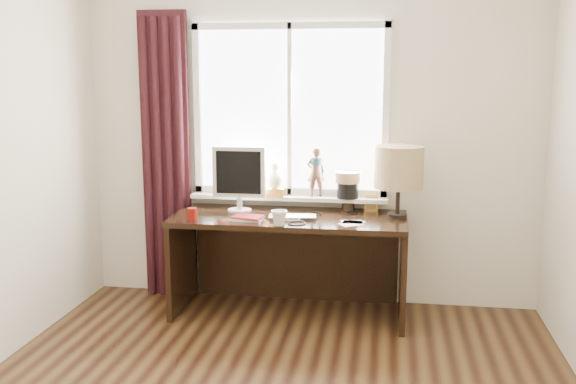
% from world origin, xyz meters
% --- Properties ---
extents(wall_back, '(3.50, 0.00, 2.60)m').
position_xyz_m(wall_back, '(0.00, 2.00, 1.30)').
color(wall_back, beige).
rests_on(wall_back, ground).
extents(wall_front, '(3.50, 0.00, 2.60)m').
position_xyz_m(wall_front, '(0.00, -2.00, 1.30)').
color(wall_front, beige).
rests_on(wall_front, ground).
extents(laptop, '(0.36, 0.26, 0.03)m').
position_xyz_m(laptop, '(-0.06, 1.54, 0.76)').
color(laptop, silver).
rests_on(laptop, desk).
extents(mug, '(0.15, 0.15, 0.11)m').
position_xyz_m(mug, '(-0.12, 1.33, 0.81)').
color(mug, white).
rests_on(mug, desk).
extents(red_cup, '(0.07, 0.07, 0.09)m').
position_xyz_m(red_cup, '(-0.76, 1.38, 0.79)').
color(red_cup, '#700C06').
rests_on(red_cup, desk).
extents(window, '(1.52, 0.23, 1.40)m').
position_xyz_m(window, '(-0.14, 1.95, 1.31)').
color(window, white).
rests_on(window, ground).
extents(curtain, '(0.38, 0.09, 2.25)m').
position_xyz_m(curtain, '(-1.13, 1.91, 1.12)').
color(curtain, black).
rests_on(curtain, floor).
extents(desk, '(1.70, 0.70, 0.75)m').
position_xyz_m(desk, '(-0.10, 1.73, 0.51)').
color(desk, '#311C10').
rests_on(desk, floor).
extents(monitor, '(0.40, 0.18, 0.49)m').
position_xyz_m(monitor, '(-0.50, 1.73, 1.03)').
color(monitor, beige).
rests_on(monitor, desk).
extents(notebook_stack, '(0.24, 0.19, 0.03)m').
position_xyz_m(notebook_stack, '(-0.38, 1.45, 0.77)').
color(notebook_stack, beige).
rests_on(notebook_stack, desk).
extents(brush_holder, '(0.09, 0.09, 0.25)m').
position_xyz_m(brush_holder, '(0.31, 1.89, 0.81)').
color(brush_holder, black).
rests_on(brush_holder, desk).
extents(icon_frame, '(0.10, 0.03, 0.13)m').
position_xyz_m(icon_frame, '(0.48, 1.89, 0.81)').
color(icon_frame, gold).
rests_on(icon_frame, desk).
extents(table_lamp, '(0.35, 0.35, 0.52)m').
position_xyz_m(table_lamp, '(0.68, 1.70, 1.11)').
color(table_lamp, black).
rests_on(table_lamp, desk).
extents(loose_papers, '(0.19, 0.23, 0.00)m').
position_xyz_m(loose_papers, '(0.37, 1.48, 0.75)').
color(loose_papers, white).
rests_on(loose_papers, desk).
extents(desk_cables, '(0.51, 0.55, 0.01)m').
position_xyz_m(desk_cables, '(0.12, 1.60, 0.75)').
color(desk_cables, black).
rests_on(desk_cables, desk).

